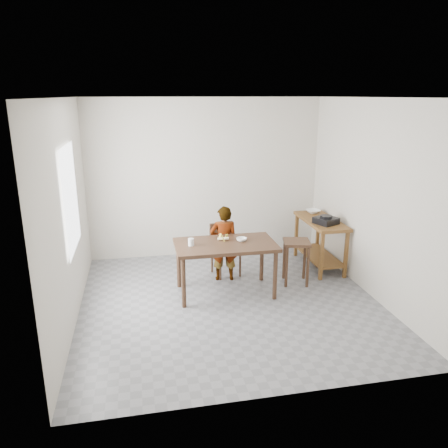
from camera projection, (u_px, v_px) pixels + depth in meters
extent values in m
cube|color=slate|center=(230.00, 303.00, 6.00)|extent=(4.00, 4.00, 0.04)
cube|color=white|center=(231.00, 96.00, 5.22)|extent=(4.00, 4.00, 0.04)
cube|color=beige|center=(205.00, 178.00, 7.51)|extent=(4.00, 0.04, 2.70)
cube|color=beige|center=(280.00, 264.00, 3.71)|extent=(4.00, 0.04, 2.70)
cube|color=beige|center=(66.00, 215.00, 5.23)|extent=(0.04, 4.00, 2.70)
cube|color=beige|center=(374.00, 199.00, 5.99)|extent=(0.04, 4.00, 2.70)
cube|color=white|center=(71.00, 199.00, 5.38)|extent=(0.02, 1.10, 1.30)
imported|color=white|center=(224.00, 243.00, 6.57)|extent=(0.46, 0.33, 1.16)
cylinder|color=white|center=(191.00, 242.00, 5.96)|extent=(0.08, 0.08, 0.10)
imported|color=white|center=(241.00, 239.00, 6.15)|extent=(0.20, 0.20, 0.05)
imported|color=white|center=(313.00, 211.00, 7.41)|extent=(0.27, 0.27, 0.06)
cube|color=black|center=(326.00, 221.00, 6.79)|extent=(0.40, 0.40, 0.10)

